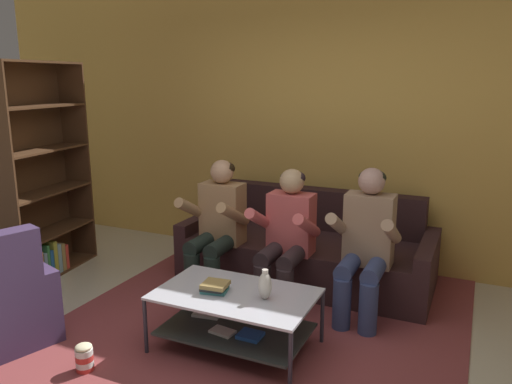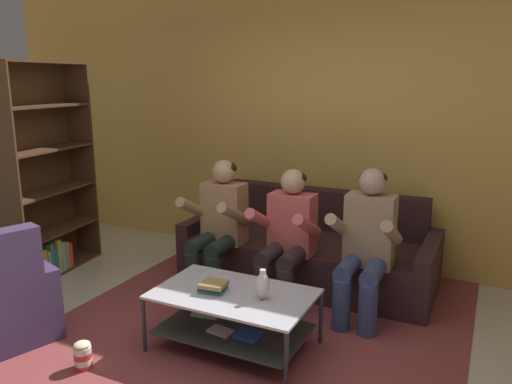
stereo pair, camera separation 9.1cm
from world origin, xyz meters
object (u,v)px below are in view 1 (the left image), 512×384
Objects in this scene: coffee_table at (235,312)px; book_stack at (215,287)px; bookshelf at (37,195)px; popcorn_tub at (84,358)px; person_seated_left at (217,221)px; person_seated_right at (366,240)px; couch at (308,251)px; person_seated_middle at (286,232)px; vase at (265,285)px.

book_stack is at bearing -164.72° from coffee_table.
popcorn_tub is (1.58, -1.13, -0.69)m from bookshelf.
person_seated_left is 1.33m from person_seated_right.
bookshelf is at bearing 167.20° from book_stack.
book_stack reaches higher than coffee_table.
couch is 11.19× the size of book_stack.
person_seated_middle is 0.93m from coffee_table.
person_seated_right is 1.09× the size of coffee_table.
person_seated_left is 1.07× the size of coffee_table.
person_seated_left is at bearing -139.49° from couch.
book_stack is at bearing -97.07° from couch.
vase is at bearing -0.58° from coffee_table.
vase is 1.27m from popcorn_tub.
person_seated_middle is 1.04× the size of coffee_table.
person_seated_right is 1.00m from vase.
person_seated_right is 2.20m from popcorn_tub.
person_seated_middle is at bearing 86.96° from coffee_table.
vase reaches higher than popcorn_tub.
person_seated_right is 5.82× the size of book_stack.
couch is 0.67m from person_seated_middle.
popcorn_tub is (-0.76, -0.67, -0.18)m from coffee_table.
person_seated_right reaches higher than person_seated_left.
couch is at bearing 68.94° from popcorn_tub.
person_seated_right is 0.59× the size of bookshelf.
bookshelf is (-1.73, -0.40, 0.16)m from person_seated_left.
popcorn_tub is (-0.81, -1.53, -0.52)m from person_seated_middle.
couch is at bearing 97.29° from vase.
book_stack is (-0.85, -0.91, -0.19)m from person_seated_right.
person_seated_middle is at bearing 9.53° from bookshelf.
bookshelf reaches higher than couch.
popcorn_tub is at bearing -133.74° from person_seated_right.
person_seated_middle is 5.53× the size of book_stack.
coffee_table is 5.60× the size of popcorn_tub.
vase is (0.18, -0.87, -0.10)m from person_seated_middle.
coffee_table is at bearing 179.42° from vase.
coffee_table is (-0.05, -0.86, -0.34)m from person_seated_middle.
person_seated_middle is at bearing -0.24° from person_seated_left.
bookshelf is at bearing 169.72° from vase.
vase is (0.23, -0.00, 0.24)m from coffee_table.
person_seated_right is at bearing -40.39° from couch.
couch is 0.95m from person_seated_right.
couch is at bearing 139.61° from person_seated_right.
popcorn_tub is at bearing -134.82° from book_stack.
person_seated_right is at bearing 46.26° from popcorn_tub.
bookshelf reaches higher than person_seated_right.
vase is at bearing 5.46° from book_stack.
bookshelf is (-2.39, -0.97, 0.52)m from couch.
bookshelf is at bearing 144.35° from popcorn_tub.
person_seated_middle is at bearing 78.57° from book_stack.
person_seated_left reaches higher than coffee_table.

